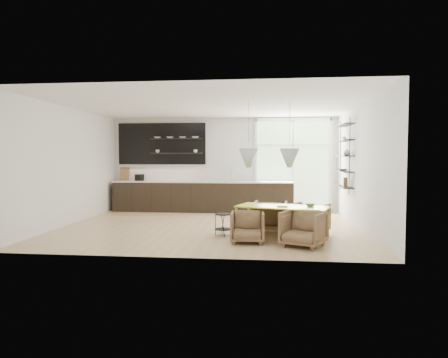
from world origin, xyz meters
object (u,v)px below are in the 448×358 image
Objects in this scene: armchair_back_right at (309,218)px; armchair_front_left at (247,227)px; wire_stool at (223,221)px; armchair_back_left at (270,216)px; dining_table at (282,208)px; armchair_front_right at (303,229)px.

armchair_front_left is at bearing 67.42° from armchair_back_right.
armchair_front_left is 0.89m from wire_stool.
armchair_front_left is (-1.30, -1.04, -0.04)m from armchair_back_right.
wire_stool is at bearing 33.75° from armchair_back_left.
armchair_back_right is (0.85, -0.20, -0.00)m from armchair_back_left.
armchair_back_right is at bearing 36.78° from armchair_front_left.
armchair_back_right reaches higher than armchair_front_left.
armchair_front_left is 1.45× the size of wire_stool.
armchair_front_left is at bearing -127.07° from dining_table.
armchair_back_right is 1.66m from armchair_front_left.
armchair_back_right is at bearing 103.99° from armchair_front_right.
armchair_back_right is at bearing 10.59° from wire_stool.
armchair_front_right is at bearing -30.52° from wire_stool.
armchair_back_right is 1.32m from armchair_front_right.
dining_table reaches higher than wire_stool.
armchair_front_left is at bearing -51.45° from wire_stool.
armchair_back_right is (0.60, 0.54, -0.28)m from dining_table.
dining_table is 0.88m from armchair_front_right.
dining_table is 2.62× the size of armchair_back_left.
wire_stool is (-1.61, 0.95, -0.04)m from armchair_front_right.
armchair_front_right is at bearing -15.40° from armchair_front_left.
armchair_back_left is 1.61m from armchair_front_right.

